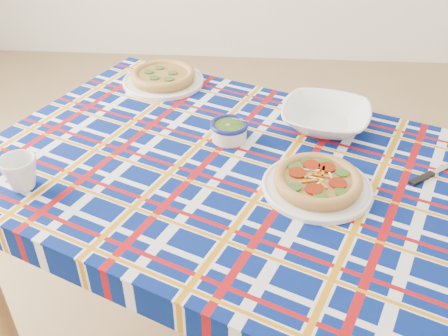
# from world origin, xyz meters

# --- Properties ---
(floor) EXTENTS (4.00, 4.00, 0.00)m
(floor) POSITION_xyz_m (0.00, 0.00, 0.00)
(floor) COLOR olive
(floor) RESTS_ON ground
(dining_table) EXTENTS (1.69, 1.41, 0.68)m
(dining_table) POSITION_xyz_m (-0.03, -0.38, 0.61)
(dining_table) COLOR brown
(dining_table) RESTS_ON floor
(tablecloth) EXTENTS (1.73, 1.45, 0.10)m
(tablecloth) POSITION_xyz_m (-0.03, -0.38, 0.64)
(tablecloth) COLOR navy
(tablecloth) RESTS_ON dining_table
(main_focaccia_plate) EXTENTS (0.39, 0.39, 0.05)m
(main_focaccia_plate) POSITION_xyz_m (0.14, -0.45, 0.71)
(main_focaccia_plate) COLOR olive
(main_focaccia_plate) RESTS_ON tablecloth
(pesto_bowl) EXTENTS (0.14, 0.14, 0.07)m
(pesto_bowl) POSITION_xyz_m (-0.09, -0.23, 0.72)
(pesto_bowl) COLOR #253F11
(pesto_bowl) RESTS_ON tablecloth
(serving_bowl) EXTENTS (0.31, 0.31, 0.06)m
(serving_bowl) POSITION_xyz_m (0.19, -0.14, 0.72)
(serving_bowl) COLOR white
(serving_bowl) RESTS_ON tablecloth
(second_focaccia_plate) EXTENTS (0.39, 0.39, 0.05)m
(second_focaccia_plate) POSITION_xyz_m (-0.35, 0.12, 0.71)
(second_focaccia_plate) COLOR olive
(second_focaccia_plate) RESTS_ON tablecloth
(mug) EXTENTS (0.12, 0.12, 0.08)m
(mug) POSITION_xyz_m (-0.59, -0.50, 0.73)
(mug) COLOR white
(mug) RESTS_ON tablecloth
(table_knife) EXTENTS (0.18, 0.15, 0.01)m
(table_knife) POSITION_xyz_m (0.48, -0.34, 0.69)
(table_knife) COLOR silver
(table_knife) RESTS_ON tablecloth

